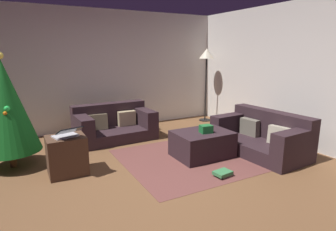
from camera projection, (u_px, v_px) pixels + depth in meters
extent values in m
plane|color=brown|center=(150.00, 186.00, 3.67)|extent=(6.40, 6.40, 0.00)
cube|color=silver|center=(88.00, 71.00, 6.07)|extent=(6.40, 0.12, 2.60)
cube|color=silver|center=(315.00, 76.00, 4.84)|extent=(0.12, 6.40, 2.60)
cube|color=#2D1E23|center=(115.00, 134.00, 5.60)|extent=(1.54, 0.93, 0.22)
cube|color=#2D1E23|center=(109.00, 114.00, 5.78)|extent=(1.51, 0.30, 0.47)
cube|color=#2D1E23|center=(144.00, 117.00, 5.85)|extent=(0.28, 0.88, 0.33)
cube|color=#2D1E23|center=(82.00, 125.00, 5.22)|extent=(0.28, 0.88, 0.33)
cube|color=tan|center=(127.00, 118.00, 5.78)|extent=(0.36, 0.14, 0.30)
cube|color=brown|center=(98.00, 122.00, 5.48)|extent=(0.37, 0.18, 0.31)
cube|color=#2D1E23|center=(258.00, 147.00, 4.84)|extent=(0.96, 1.62, 0.23)
cube|color=#2D1E23|center=(272.00, 124.00, 4.92)|extent=(0.34, 1.58, 0.48)
cube|color=#2D1E23|center=(295.00, 142.00, 4.22)|extent=(0.87, 0.29, 0.34)
cube|color=#2D1E23|center=(231.00, 123.00, 5.32)|extent=(0.87, 0.29, 0.34)
cube|color=#BCB299|center=(279.00, 136.00, 4.57)|extent=(0.21, 0.38, 0.31)
cube|color=#716B5B|center=(250.00, 127.00, 5.09)|extent=(0.17, 0.37, 0.31)
cube|color=#2D1E23|center=(202.00, 144.00, 4.67)|extent=(0.92, 0.69, 0.43)
cube|color=#19662D|center=(206.00, 129.00, 4.55)|extent=(0.21, 0.18, 0.13)
cube|color=black|center=(210.00, 128.00, 4.80)|extent=(0.07, 0.16, 0.02)
cylinder|color=brown|center=(13.00, 159.00, 4.27)|extent=(0.10, 0.10, 0.25)
cone|color=#14621E|center=(6.00, 106.00, 4.09)|extent=(0.86, 0.86, 1.36)
sphere|color=green|center=(7.00, 109.00, 3.93)|extent=(0.09, 0.09, 0.09)
sphere|color=orange|center=(31.00, 131.00, 4.23)|extent=(0.06, 0.06, 0.06)
sphere|color=orange|center=(5.00, 113.00, 3.90)|extent=(0.05, 0.05, 0.05)
sphere|color=orange|center=(32.00, 132.00, 4.33)|extent=(0.08, 0.08, 0.08)
sphere|color=#2699E5|center=(9.00, 93.00, 4.19)|extent=(0.07, 0.07, 0.07)
sphere|color=#F2D84C|center=(0.00, 56.00, 3.93)|extent=(0.10, 0.10, 0.10)
cube|color=#4C3323|center=(67.00, 155.00, 3.99)|extent=(0.52, 0.44, 0.55)
cube|color=silver|center=(65.00, 136.00, 3.92)|extent=(0.37, 0.30, 0.02)
cube|color=black|center=(70.00, 130.00, 3.78)|extent=(0.36, 0.29, 0.11)
cube|color=#4C423D|center=(225.00, 175.00, 3.96)|extent=(0.22, 0.17, 0.03)
cube|color=#387A47|center=(223.00, 173.00, 3.94)|extent=(0.26, 0.21, 0.05)
cylinder|color=black|center=(205.00, 120.00, 7.15)|extent=(0.28, 0.28, 0.02)
cylinder|color=black|center=(206.00, 90.00, 6.98)|extent=(0.04, 0.04, 1.54)
cone|color=beige|center=(207.00, 53.00, 6.78)|extent=(0.36, 0.36, 0.24)
cube|color=brown|center=(202.00, 156.00, 4.72)|extent=(2.60, 2.00, 0.01)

